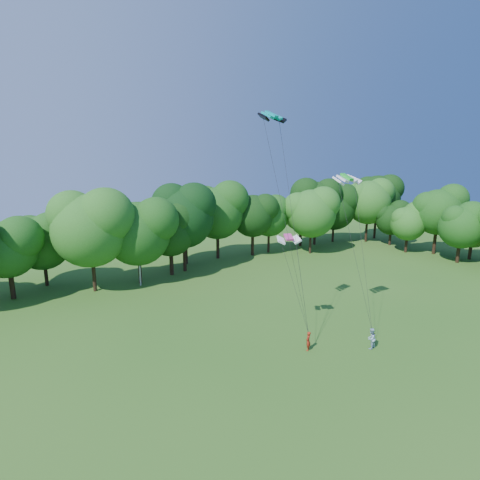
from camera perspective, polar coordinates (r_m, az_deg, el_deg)
ground at (r=26.26m, az=19.31°, el=-25.02°), size 160.00×160.00×0.00m
utility_pole at (r=48.23m, az=-15.15°, el=-2.10°), size 1.50×0.66×7.90m
kite_flyer_left at (r=32.69m, az=10.34°, el=-14.91°), size 0.71×0.68×1.64m
kite_flyer_right at (r=34.27m, az=19.36°, el=-13.97°), size 0.97×0.82×1.79m
kite_teal at (r=31.10m, az=4.84°, el=18.58°), size 2.66×1.63×0.61m
kite_green at (r=35.06m, az=15.98°, el=9.23°), size 2.75×1.26×0.64m
kite_pink at (r=32.46m, az=7.43°, el=0.44°), size 2.24×1.67×0.47m
tree_back_center at (r=52.45m, az=-8.64°, el=4.11°), size 9.22×9.22×13.41m
tree_back_east at (r=68.71m, az=9.31°, el=4.42°), size 7.21×7.21×10.48m
tree_flank_east at (r=69.19m, az=32.05°, el=1.99°), size 6.17×6.17×8.98m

